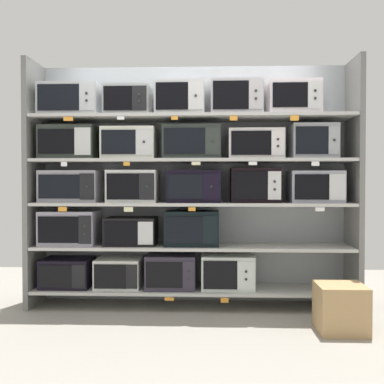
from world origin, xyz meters
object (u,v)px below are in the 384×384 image
Objects in this scene: microwave_6 at (192,228)px; microwave_15 at (256,144)px; microwave_10 at (255,185)px; microwave_19 at (180,100)px; microwave_20 at (236,99)px; microwave_18 at (128,102)px; microwave_8 at (134,186)px; microwave_17 at (71,101)px; microwave_2 at (171,271)px; shipping_carton at (341,308)px; microwave_9 at (194,186)px; microwave_13 at (130,144)px; microwave_14 at (192,142)px; microwave_0 at (67,272)px; microwave_21 at (293,99)px; microwave_11 at (315,187)px; microwave_4 at (70,228)px; microwave_12 at (70,143)px; microwave_1 at (119,273)px; microwave_3 at (228,271)px; microwave_7 at (71,186)px; microwave_16 at (313,142)px; microwave_5 at (131,231)px.

microwave_15 is at bearing -0.02° from microwave_6.
microwave_15 is (0.01, -0.00, 0.40)m from microwave_10.
microwave_19 is 0.96× the size of microwave_20.
microwave_18 is (-1.25, 0.00, 0.42)m from microwave_15.
microwave_8 is at bearing 180.00° from microwave_10.
microwave_17 reaches higher than microwave_10.
microwave_2 is 1.25× the size of shipping_carton.
microwave_13 reaches higher than microwave_9.
microwave_14 is at bearing -179.85° from microwave_9.
microwave_2 is 1.69m from microwave_19.
shipping_carton is at bearing -16.27° from microwave_0.
microwave_10 is 0.97× the size of microwave_21.
microwave_8 is 1.01× the size of microwave_19.
microwave_17 is 1.49× the size of shipping_carton.
microwave_14 is 0.75m from microwave_18.
microwave_11 is 0.71m from microwave_15.
microwave_14 is at bearing -0.00° from microwave_0.
microwave_4 is at bearing -180.00° from microwave_11.
shipping_carton is (2.46, -0.73, -1.42)m from microwave_12.
microwave_1 is 1.38m from microwave_12.
microwave_13 reaches higher than microwave_2.
microwave_8 is 1.32m from microwave_20.
microwave_21 is (-0.22, 0.00, 0.85)m from microwave_11.
microwave_12 is 2.93m from shipping_carton.
microwave_4 is at bearing 180.00° from microwave_10.
microwave_8 reaches higher than microwave_3.
microwave_1 is at bearing -0.03° from microwave_7.
microwave_14 is (-0.02, -0.00, 0.43)m from microwave_9.
microwave_7 is 1.21× the size of microwave_10.
microwave_6 is 1.73m from microwave_17.
microwave_7 is 1.09× the size of microwave_9.
microwave_7 is (-1.19, 0.00, 0.41)m from microwave_6.
microwave_7 is 1.20× the size of microwave_19.
microwave_9 is at bearing 179.98° from microwave_15.
microwave_7 is 1.17× the size of microwave_21.
microwave_9 is at bearing 0.09° from microwave_19.
microwave_19 is at bearing -180.00° from microwave_16.
microwave_3 reaches higher than microwave_0.
microwave_16 reaches higher than microwave_5.
microwave_2 is 1.09m from microwave_4.
microwave_10 is 1.99m from microwave_17.
microwave_0 is 1.11× the size of microwave_18.
microwave_13 is (0.60, -0.00, -0.01)m from microwave_12.
microwave_14 is at bearing 0.02° from microwave_1.
microwave_20 is (0.08, -0.00, 1.69)m from microwave_3.
microwave_15 is at bearing -0.01° from microwave_2.
microwave_12 is at bearing 179.99° from microwave_15.
microwave_17 is at bearing -180.00° from microwave_15.
microwave_21 reaches higher than microwave_14.
microwave_17 is at bearing -0.27° from microwave_0.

